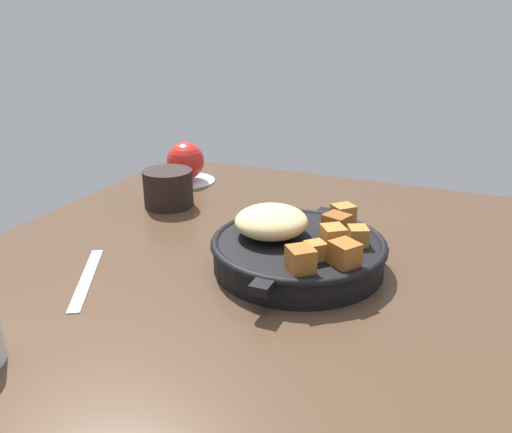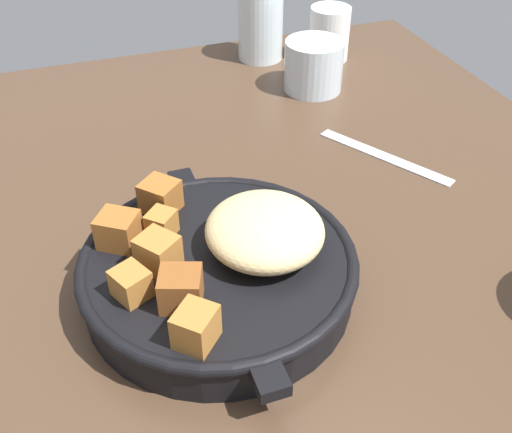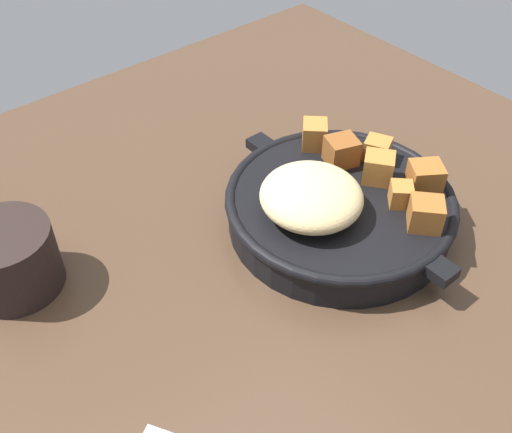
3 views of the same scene
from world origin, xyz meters
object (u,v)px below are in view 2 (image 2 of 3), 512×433
object	(u,v)px
water_glass_tall	(260,25)
white_creamer_pitcher	(329,34)
butter_knife	(384,156)
water_glass_short	(314,66)
cast_iron_skillet	(221,265)

from	to	relation	value
water_glass_tall	white_creamer_pitcher	bearing A→B (deg)	68.75
butter_knife	water_glass_short	size ratio (longest dim) A/B	2.15
white_creamer_pitcher	butter_knife	bearing A→B (deg)	-10.99
cast_iron_skillet	water_glass_tall	bearing A→B (deg)	156.54
white_creamer_pitcher	water_glass_tall	xyz separation A→B (cm)	(-3.83, -9.84, 1.18)
white_creamer_pitcher	water_glass_tall	world-z (taller)	water_glass_tall
butter_knife	white_creamer_pitcher	xyz separation A→B (cm)	(-28.32, 5.50, 3.82)
water_glass_short	water_glass_tall	size ratio (longest dim) A/B	0.79
water_glass_tall	water_glass_short	bearing A→B (deg)	14.95
cast_iron_skillet	water_glass_short	size ratio (longest dim) A/B	3.53
water_glass_short	cast_iron_skillet	bearing A→B (deg)	-34.71
butter_knife	water_glass_short	distance (cm)	19.77
white_creamer_pitcher	water_glass_tall	bearing A→B (deg)	-111.25
butter_knife	water_glass_short	xyz separation A→B (cm)	(-19.46, -0.95, 3.33)
cast_iron_skillet	water_glass_tall	world-z (taller)	water_glass_tall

